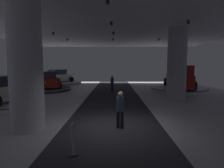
# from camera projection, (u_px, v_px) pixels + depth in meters

# --- Properties ---
(ground) EXTENTS (24.00, 44.00, 0.06)m
(ground) POSITION_uv_depth(u_px,v_px,m) (112.00, 127.00, 8.41)
(ground) COLOR silver
(column_left) EXTENTS (1.35, 1.35, 5.50)m
(column_left) POSITION_uv_depth(u_px,v_px,m) (26.00, 64.00, 7.80)
(column_left) COLOR silver
(column_left) RESTS_ON ground
(column_right) EXTENTS (1.46, 1.46, 5.50)m
(column_right) POSITION_uv_depth(u_px,v_px,m) (177.00, 64.00, 14.71)
(column_right) COLOR #ADADB2
(column_right) RESTS_ON ground
(display_platform_far_left) EXTENTS (4.86, 4.86, 0.32)m
(display_platform_far_left) POSITION_uv_depth(u_px,v_px,m) (47.00, 89.00, 19.86)
(display_platform_far_left) COLOR #333338
(display_platform_far_left) RESTS_ON ground
(display_car_far_left) EXTENTS (3.64, 4.55, 1.71)m
(display_car_far_left) POSITION_uv_depth(u_px,v_px,m) (47.00, 80.00, 19.80)
(display_car_far_left) COLOR maroon
(display_car_far_left) RESTS_ON display_platform_far_left
(display_platform_far_right) EXTENTS (5.68, 5.68, 0.34)m
(display_platform_far_right) POSITION_uv_depth(u_px,v_px,m) (178.00, 89.00, 19.58)
(display_platform_far_right) COLOR silver
(display_platform_far_right) RESTS_ON ground
(pickup_truck_far_right) EXTENTS (3.43, 5.60, 2.30)m
(pickup_truck_far_right) POSITION_uv_depth(u_px,v_px,m) (179.00, 79.00, 19.15)
(pickup_truck_far_right) COLOR maroon
(pickup_truck_far_right) RESTS_ON display_platform_far_right
(display_platform_mid_left) EXTENTS (4.92, 4.92, 0.30)m
(display_platform_mid_left) POSITION_uv_depth(u_px,v_px,m) (2.00, 104.00, 12.48)
(display_platform_mid_left) COLOR silver
(display_platform_mid_left) RESTS_ON ground
(display_car_mid_left) EXTENTS (2.94, 4.49, 1.71)m
(display_car_mid_left) POSITION_uv_depth(u_px,v_px,m) (1.00, 90.00, 12.36)
(display_car_mid_left) COLOR silver
(display_car_mid_left) RESTS_ON display_platform_mid_left
(display_platform_deep_left) EXTENTS (6.11, 6.11, 0.35)m
(display_platform_deep_left) POSITION_uv_depth(u_px,v_px,m) (59.00, 83.00, 25.68)
(display_platform_deep_left) COLOR #B7B7BC
(display_platform_deep_left) RESTS_ON ground
(display_car_deep_left) EXTENTS (3.76, 4.51, 1.71)m
(display_car_deep_left) POSITION_uv_depth(u_px,v_px,m) (58.00, 77.00, 25.56)
(display_car_deep_left) COLOR silver
(display_car_deep_left) RESTS_ON display_platform_deep_left
(visitor_walking_near) EXTENTS (0.32, 0.32, 1.59)m
(visitor_walking_near) POSITION_uv_depth(u_px,v_px,m) (112.00, 83.00, 19.08)
(visitor_walking_near) COLOR black
(visitor_walking_near) RESTS_ON ground
(visitor_walking_far) EXTENTS (0.32, 0.32, 1.59)m
(visitor_walking_far) POSITION_uv_depth(u_px,v_px,m) (120.00, 108.00, 8.10)
(visitor_walking_far) COLOR black
(visitor_walking_far) RESTS_ON ground
(stanchion_b) EXTENTS (0.28, 0.28, 1.01)m
(stanchion_b) POSITION_uv_depth(u_px,v_px,m) (73.00, 143.00, 5.71)
(stanchion_b) COLOR #333338
(stanchion_b) RESTS_ON ground
(stanchion_c) EXTENTS (0.28, 0.28, 1.01)m
(stanchion_c) POSITION_uv_depth(u_px,v_px,m) (121.00, 100.00, 12.58)
(stanchion_c) COLOR #333338
(stanchion_c) RESTS_ON ground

